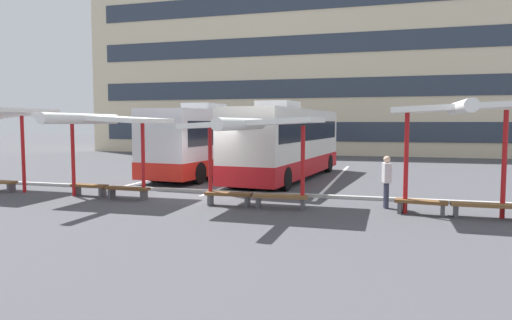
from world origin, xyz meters
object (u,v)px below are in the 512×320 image
object	(u,v)px
coach_bus_1	(287,144)
waiting_passenger_0	(387,178)
bench_5	(421,204)
bench_4	(280,198)
waiting_shelter_1	(102,120)
bench_3	(229,196)
waiting_shelter_3	(457,111)
waiting_shelter_2	(253,125)
bench_2	(128,190)
bench_1	(90,187)
coach_bus_0	(217,142)
bench_6	(486,207)

from	to	relation	value
coach_bus_1	waiting_passenger_0	distance (m)	8.50
bench_5	waiting_passenger_0	distance (m)	1.49
bench_4	waiting_shelter_1	bearing A→B (deg)	179.15
bench_3	waiting_shelter_3	size ratio (longest dim) A/B	0.39
coach_bus_1	waiting_shelter_2	xyz separation A→B (m)	(0.62, -8.11, 0.97)
coach_bus_1	waiting_shelter_2	world-z (taller)	coach_bus_1
bench_2	bench_3	size ratio (longest dim) A/B	1.05
bench_1	bench_2	xyz separation A→B (m)	(1.80, -0.25, 0.01)
coach_bus_0	waiting_passenger_0	bearing A→B (deg)	-42.59
waiting_shelter_2	bench_5	xyz separation A→B (m)	(5.27, 0.33, -2.40)
coach_bus_0	bench_1	xyz separation A→B (m)	(-1.87, -8.86, -1.44)
waiting_shelter_2	bench_2	bearing A→B (deg)	175.21
coach_bus_0	waiting_passenger_0	distance (m)	12.37
bench_4	waiting_shelter_3	bearing A→B (deg)	0.20
bench_4	waiting_passenger_0	distance (m)	3.54
waiting_shelter_2	waiting_passenger_0	distance (m)	4.72
bench_5	bench_3	bearing A→B (deg)	-178.51
waiting_shelter_2	waiting_shelter_3	size ratio (longest dim) A/B	1.26
coach_bus_1	bench_6	bearing A→B (deg)	-45.75
coach_bus_0	bench_2	size ratio (longest dim) A/B	7.13
coach_bus_0	waiting_shelter_3	distance (m)	14.52
bench_5	waiting_passenger_0	xyz separation A→B (m)	(-1.04, 0.84, 0.67)
waiting_shelter_2	bench_3	size ratio (longest dim) A/B	3.19
bench_1	bench_4	distance (m)	7.65
bench_5	waiting_shelter_3	bearing A→B (deg)	-10.00
waiting_shelter_1	waiting_shelter_3	distance (m)	12.00
waiting_shelter_2	waiting_shelter_3	bearing A→B (deg)	1.61
waiting_shelter_1	waiting_shelter_3	bearing A→B (deg)	-0.39
coach_bus_1	bench_3	bearing A→B (deg)	-92.04
bench_2	bench_4	xyz separation A→B (m)	(5.83, -0.26, 0.00)
bench_6	bench_3	bearing A→B (deg)	-179.62
waiting_shelter_2	waiting_shelter_3	xyz separation A→B (m)	(6.17, 0.17, 0.41)
coach_bus_0	bench_6	xyz separation A→B (m)	(11.93, -9.30, -1.43)
waiting_shelter_1	bench_5	world-z (taller)	waiting_shelter_1
bench_3	waiting_passenger_0	xyz separation A→B (m)	(5.13, 1.00, 0.67)
bench_2	bench_5	xyz separation A→B (m)	(10.20, -0.08, -0.00)
bench_5	coach_bus_0	bearing A→B (deg)	137.78
bench_5	coach_bus_1	bearing A→B (deg)	127.10
waiting_shelter_3	coach_bus_0	bearing A→B (deg)	139.71
coach_bus_0	bench_3	xyz separation A→B (m)	(3.96, -9.35, -1.44)
waiting_passenger_0	coach_bus_1	bearing A→B (deg)	124.90
coach_bus_1	waiting_shelter_1	distance (m)	9.50
coach_bus_0	waiting_shelter_3	world-z (taller)	coach_bus_0
bench_5	bench_6	world-z (taller)	same
bench_1	bench_4	world-z (taller)	same
bench_3	coach_bus_1	bearing A→B (deg)	87.96
coach_bus_1	waiting_shelter_1	bearing A→B (deg)	-123.55
waiting_shelter_2	bench_4	distance (m)	2.56
bench_2	bench_6	bearing A→B (deg)	-0.90
bench_1	bench_2	world-z (taller)	same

